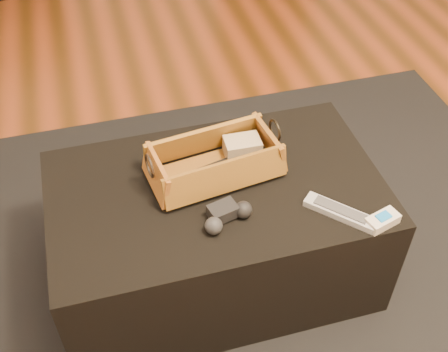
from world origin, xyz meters
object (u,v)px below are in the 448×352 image
object	(u,v)px
silver_remote	(340,212)
cream_gadget	(382,220)
ottoman	(216,233)
game_controller	(226,215)
tv_remote	(210,172)
wicker_basket	(215,162)

from	to	relation	value
silver_remote	cream_gadget	bearing A→B (deg)	-33.00
ottoman	game_controller	world-z (taller)	game_controller
tv_remote	silver_remote	xyz separation A→B (m)	(0.32, -0.24, -0.01)
ottoman	tv_remote	bearing A→B (deg)	97.49
ottoman	game_controller	distance (m)	0.27
tv_remote	silver_remote	world-z (taller)	tv_remote
game_controller	silver_remote	size ratio (longest dim) A/B	0.85
silver_remote	tv_remote	bearing A→B (deg)	142.67
ottoman	silver_remote	xyz separation A→B (m)	(0.31, -0.20, 0.22)
ottoman	tv_remote	world-z (taller)	tv_remote
ottoman	game_controller	bearing A→B (deg)	-92.24
ottoman	cream_gadget	size ratio (longest dim) A/B	9.51
game_controller	silver_remote	distance (m)	0.32
ottoman	tv_remote	size ratio (longest dim) A/B	4.74
tv_remote	game_controller	size ratio (longest dim) A/B	1.32
tv_remote	game_controller	world-z (taller)	game_controller
ottoman	cream_gadget	distance (m)	0.54
wicker_basket	cream_gadget	bearing A→B (deg)	-39.13
tv_remote	cream_gadget	size ratio (longest dim) A/B	2.01
wicker_basket	game_controller	world-z (taller)	wicker_basket
silver_remote	cream_gadget	world-z (taller)	cream_gadget
tv_remote	wicker_basket	world-z (taller)	wicker_basket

